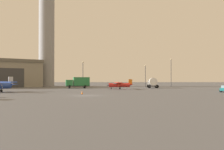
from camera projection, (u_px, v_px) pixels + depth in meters
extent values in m
plane|color=#545456|center=(85.00, 95.00, 45.77)|extent=(400.00, 400.00, 0.00)
cylinder|color=gray|center=(46.00, 38.00, 101.09)|extent=(5.49, 5.49, 35.03)
cylinder|color=red|center=(119.00, 85.00, 74.27)|extent=(5.57, 1.56, 1.09)
cone|color=#38383D|center=(107.00, 85.00, 74.02)|extent=(0.85, 0.83, 0.76)
cube|color=#38383D|center=(107.00, 85.00, 74.02)|extent=(0.06, 0.09, 1.67)
cube|color=red|center=(118.00, 83.00, 74.26)|extent=(2.07, 8.89, 0.18)
cylinder|color=orange|center=(117.00, 84.00, 75.66)|extent=(0.14, 0.87, 1.19)
cylinder|color=orange|center=(118.00, 84.00, 72.85)|extent=(0.14, 0.87, 1.19)
cube|color=#99B7C6|center=(115.00, 84.00, 74.19)|extent=(1.04, 0.95, 0.62)
cone|color=red|center=(130.00, 85.00, 74.53)|extent=(1.30, 0.92, 0.82)
cube|color=orange|center=(130.00, 82.00, 74.54)|extent=(0.97, 0.19, 1.50)
cube|color=red|center=(130.00, 84.00, 74.54)|extent=(1.01, 2.70, 0.09)
cylinder|color=black|center=(111.00, 88.00, 74.08)|extent=(0.19, 0.54, 0.53)
cylinder|color=black|center=(119.00, 88.00, 75.24)|extent=(0.19, 0.54, 0.53)
cylinder|color=black|center=(120.00, 88.00, 73.31)|extent=(0.19, 0.54, 0.53)
cylinder|color=#B7BABF|center=(0.00, 84.00, 55.77)|extent=(0.96, 0.59, 1.45)
cone|color=#2847A8|center=(10.00, 85.00, 60.01)|extent=(1.60, 1.79, 0.99)
cube|color=#B7BABF|center=(10.00, 81.00, 60.03)|extent=(0.68, 1.09, 1.82)
cube|color=#2847A8|center=(10.00, 84.00, 60.02)|extent=(3.27, 2.40, 0.11)
cylinder|color=black|center=(1.00, 91.00, 56.48)|extent=(0.65, 0.47, 0.64)
cube|color=#38383D|center=(77.00, 86.00, 82.00)|extent=(7.02, 3.49, 0.24)
cube|color=#287A42|center=(69.00, 83.00, 81.46)|extent=(2.41, 2.89, 1.70)
cube|color=#99B7C6|center=(65.00, 82.00, 81.26)|extent=(0.56, 2.11, 0.85)
cube|color=#287A42|center=(81.00, 81.00, 82.27)|extent=(5.00, 3.49, 2.47)
cylinder|color=black|center=(69.00, 87.00, 80.35)|extent=(0.49, 1.04, 1.00)
cylinder|color=black|center=(68.00, 86.00, 82.56)|extent=(0.49, 1.04, 1.00)
cylinder|color=black|center=(84.00, 87.00, 81.35)|extent=(0.49, 1.04, 1.00)
cylinder|color=black|center=(83.00, 86.00, 83.56)|extent=(0.49, 1.04, 1.00)
cube|color=#38383D|center=(152.00, 86.00, 84.80)|extent=(2.40, 5.70, 0.24)
cube|color=white|center=(152.00, 83.00, 86.82)|extent=(2.65, 1.72, 1.66)
cube|color=#99B7C6|center=(151.00, 82.00, 87.54)|extent=(2.17, 0.22, 0.83)
cylinder|color=white|center=(152.00, 82.00, 83.89)|extent=(2.54, 3.86, 2.30)
cylinder|color=black|center=(148.00, 86.00, 86.82)|extent=(1.02, 0.34, 1.00)
cylinder|color=black|center=(155.00, 86.00, 86.68)|extent=(1.02, 0.34, 1.00)
cylinder|color=black|center=(149.00, 86.00, 83.20)|extent=(1.02, 0.34, 1.00)
cylinder|color=black|center=(156.00, 86.00, 83.06)|extent=(1.02, 0.34, 1.00)
cylinder|color=black|center=(224.00, 90.00, 59.05)|extent=(0.62, 0.52, 0.64)
cylinder|color=black|center=(220.00, 91.00, 56.80)|extent=(0.62, 0.52, 0.64)
cylinder|color=#38383D|center=(170.00, 73.00, 96.09)|extent=(0.18, 0.18, 9.19)
sphere|color=#F9E5B2|center=(170.00, 59.00, 96.16)|extent=(0.44, 0.44, 0.44)
cylinder|color=#38383D|center=(145.00, 76.00, 96.75)|extent=(0.18, 0.18, 7.12)
sphere|color=#F9E5B2|center=(145.00, 65.00, 96.81)|extent=(0.44, 0.44, 0.44)
cylinder|color=#38383D|center=(82.00, 75.00, 88.74)|extent=(0.18, 0.18, 7.77)
sphere|color=#F9E5B2|center=(82.00, 62.00, 88.80)|extent=(0.44, 0.44, 0.44)
cube|color=black|center=(81.00, 94.00, 49.31)|extent=(0.36, 0.36, 0.04)
cone|color=orange|center=(81.00, 92.00, 49.31)|extent=(0.30, 0.30, 0.62)
cylinder|color=white|center=(81.00, 92.00, 49.31)|extent=(0.21, 0.21, 0.08)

